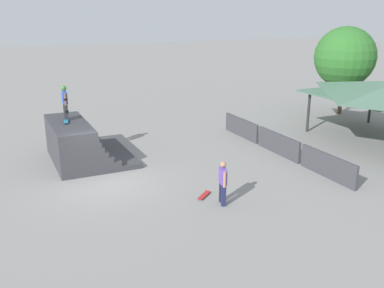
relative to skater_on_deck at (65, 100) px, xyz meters
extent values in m
plane|color=gray|center=(3.93, 0.75, -2.87)|extent=(160.00, 160.00, 0.00)
cube|color=#38383D|center=(0.61, 0.95, -2.75)|extent=(4.55, 3.59, 0.24)
cube|color=#38383D|center=(0.61, 0.48, -2.51)|extent=(4.55, 2.65, 0.24)
cube|color=#38383D|center=(0.61, 0.31, -2.27)|extent=(4.55, 2.31, 0.24)
cube|color=#38383D|center=(0.61, 0.20, -2.03)|extent=(4.55, 2.08, 0.24)
cube|color=#38383D|center=(0.61, 0.11, -1.79)|extent=(4.55, 1.91, 0.24)
cube|color=#38383D|center=(0.61, 0.05, -1.55)|extent=(4.55, 1.80, 0.24)
cube|color=#38383D|center=(0.61, 0.01, -1.31)|extent=(4.55, 1.72, 0.24)
cube|color=#38383D|center=(0.61, -0.01, -1.06)|extent=(4.55, 1.67, 0.24)
cylinder|color=silver|center=(0.61, 0.81, -0.98)|extent=(4.46, 0.07, 0.07)
cube|color=#2D2D33|center=(0.17, -0.01, -0.55)|extent=(0.15, 0.15, 0.79)
cube|color=black|center=(0.17, 0.02, -0.50)|extent=(0.19, 0.14, 0.12)
cube|color=#2D2D33|center=(-0.17, 0.00, -0.55)|extent=(0.15, 0.15, 0.79)
cube|color=black|center=(-0.17, 0.03, -0.50)|extent=(0.19, 0.14, 0.12)
cube|color=blue|center=(0.00, 0.00, 0.13)|extent=(0.43, 0.22, 0.56)
cylinder|color=brown|center=(0.27, -0.01, 0.08)|extent=(0.11, 0.11, 0.56)
cylinder|color=black|center=(0.27, -0.01, 0.09)|extent=(0.16, 0.16, 0.08)
cylinder|color=brown|center=(-0.27, 0.01, 0.08)|extent=(0.11, 0.11, 0.56)
cylinder|color=black|center=(-0.27, 0.01, 0.09)|extent=(0.16, 0.16, 0.08)
sphere|color=brown|center=(0.00, 0.00, 0.55)|extent=(0.22, 0.22, 0.22)
sphere|color=#337F33|center=(0.00, 0.00, 0.58)|extent=(0.24, 0.24, 0.24)
cylinder|color=red|center=(0.79, -0.09, -0.92)|extent=(0.06, 0.04, 0.05)
cylinder|color=red|center=(0.76, -0.23, -0.92)|extent=(0.06, 0.04, 0.05)
cylinder|color=red|center=(0.30, 0.00, -0.92)|extent=(0.06, 0.04, 0.05)
cylinder|color=red|center=(0.27, -0.13, -0.92)|extent=(0.06, 0.04, 0.05)
cube|color=teal|center=(0.53, -0.11, -0.88)|extent=(0.82, 0.35, 0.02)
cube|color=teal|center=(0.89, -0.18, -0.86)|extent=(0.13, 0.21, 0.02)
cube|color=#1E2347|center=(7.56, 4.26, -2.46)|extent=(0.19, 0.19, 0.83)
cube|color=#1E2347|center=(7.90, 4.16, -2.46)|extent=(0.19, 0.19, 0.83)
cube|color=#6B4CB7|center=(7.73, 4.21, -1.76)|extent=(0.49, 0.34, 0.58)
cylinder|color=#A87A5B|center=(7.46, 4.29, -1.80)|extent=(0.14, 0.14, 0.58)
cylinder|color=#A87A5B|center=(8.00, 4.14, -1.80)|extent=(0.14, 0.14, 0.58)
sphere|color=#A87A5B|center=(7.73, 4.21, -1.32)|extent=(0.23, 0.23, 0.23)
cylinder|color=blue|center=(6.66, 4.03, -2.85)|extent=(0.06, 0.06, 0.05)
cylinder|color=blue|center=(6.77, 4.12, -2.85)|extent=(0.06, 0.06, 0.05)
cylinder|color=blue|center=(6.98, 3.64, -2.85)|extent=(0.06, 0.06, 0.05)
cylinder|color=blue|center=(7.09, 3.73, -2.85)|extent=(0.06, 0.06, 0.05)
cube|color=#B22323|center=(6.87, 3.88, -2.81)|extent=(0.68, 0.76, 0.02)
cube|color=#B22323|center=(6.63, 4.17, -2.80)|extent=(0.22, 0.20, 0.02)
cube|color=#3D3D42|center=(0.27, 9.60, -2.35)|extent=(3.32, 0.12, 1.05)
cube|color=#3D3D42|center=(3.80, 9.60, -2.35)|extent=(3.32, 0.12, 1.05)
cube|color=#3D3D42|center=(7.33, 9.60, -2.35)|extent=(3.32, 0.12, 1.05)
cylinder|color=#2D2D33|center=(1.06, 13.73, -1.70)|extent=(0.16, 0.16, 2.35)
cylinder|color=#2D2D33|center=(1.06, 18.73, -1.70)|extent=(0.16, 0.16, 2.35)
cylinder|color=brown|center=(-1.69, 18.86, -1.65)|extent=(0.28, 0.28, 2.45)
sphere|color=#2D6B28|center=(-1.69, 18.86, 1.05)|extent=(4.09, 4.09, 4.09)
camera|label=1|loc=(20.43, -3.03, 3.97)|focal=40.00mm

